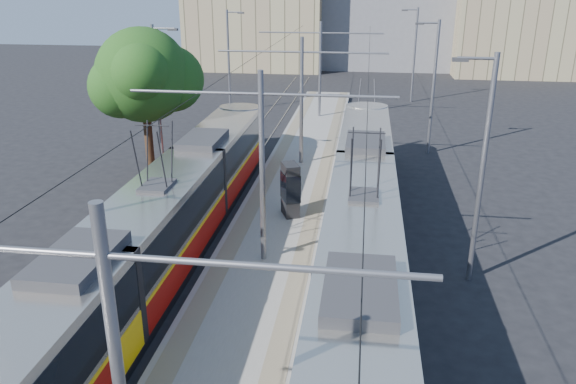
# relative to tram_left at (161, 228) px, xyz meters

# --- Properties ---
(platform) EXTENTS (4.00, 50.00, 0.30)m
(platform) POSITION_rel_tram_left_xyz_m (3.60, 9.87, -1.56)
(platform) COLOR gray
(platform) RESTS_ON ground
(tactile_strip_left) EXTENTS (0.70, 50.00, 0.01)m
(tactile_strip_left) POSITION_rel_tram_left_xyz_m (2.15, 9.87, -1.40)
(tactile_strip_left) COLOR gray
(tactile_strip_left) RESTS_ON platform
(tactile_strip_right) EXTENTS (0.70, 50.00, 0.01)m
(tactile_strip_right) POSITION_rel_tram_left_xyz_m (5.05, 9.87, -1.40)
(tactile_strip_right) COLOR gray
(tactile_strip_right) RESTS_ON platform
(rails) EXTENTS (8.71, 70.00, 0.03)m
(rails) POSITION_rel_tram_left_xyz_m (3.60, 9.87, -1.69)
(rails) COLOR gray
(rails) RESTS_ON ground
(tram_left) EXTENTS (2.43, 28.82, 5.50)m
(tram_left) POSITION_rel_tram_left_xyz_m (0.00, 0.00, 0.00)
(tram_left) COLOR black
(tram_left) RESTS_ON ground
(tram_right) EXTENTS (2.43, 31.53, 5.50)m
(tram_right) POSITION_rel_tram_left_xyz_m (7.20, 0.00, 0.15)
(tram_right) COLOR black
(tram_right) RESTS_ON ground
(catenary) EXTENTS (9.20, 70.00, 7.00)m
(catenary) POSITION_rel_tram_left_xyz_m (3.60, 7.02, 2.82)
(catenary) COLOR slate
(catenary) RESTS_ON platform
(street_lamps) EXTENTS (15.18, 38.22, 8.00)m
(street_lamps) POSITION_rel_tram_left_xyz_m (3.60, 13.87, 2.47)
(street_lamps) COLOR slate
(street_lamps) RESTS_ON ground
(shelter) EXTENTS (1.02, 1.24, 2.37)m
(shelter) POSITION_rel_tram_left_xyz_m (4.03, 5.17, -0.16)
(shelter) COLOR black
(shelter) RESTS_ON platform
(tree) EXTENTS (5.45, 5.04, 7.92)m
(tree) POSITION_rel_tram_left_xyz_m (-4.18, 10.80, 3.65)
(tree) COLOR #382314
(tree) RESTS_ON ground
(building_left) EXTENTS (16.32, 12.24, 14.93)m
(building_left) POSITION_rel_tram_left_xyz_m (-6.40, 52.87, 5.76)
(building_left) COLOR tan
(building_left) RESTS_ON ground
(building_right) EXTENTS (14.28, 10.20, 12.11)m
(building_right) POSITION_rel_tram_left_xyz_m (23.60, 50.87, 4.35)
(building_right) COLOR tan
(building_right) RESTS_ON ground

